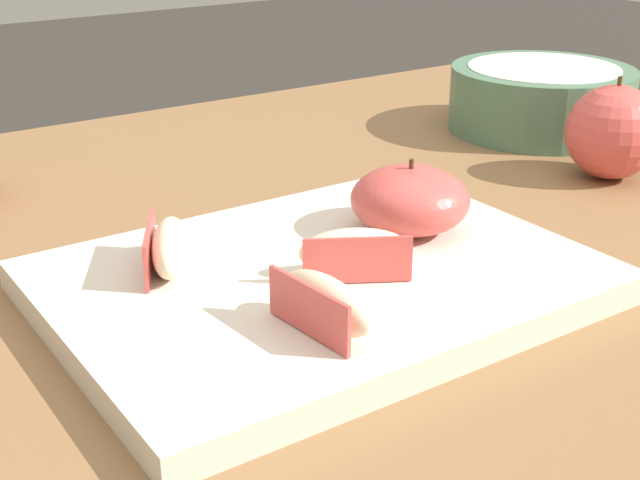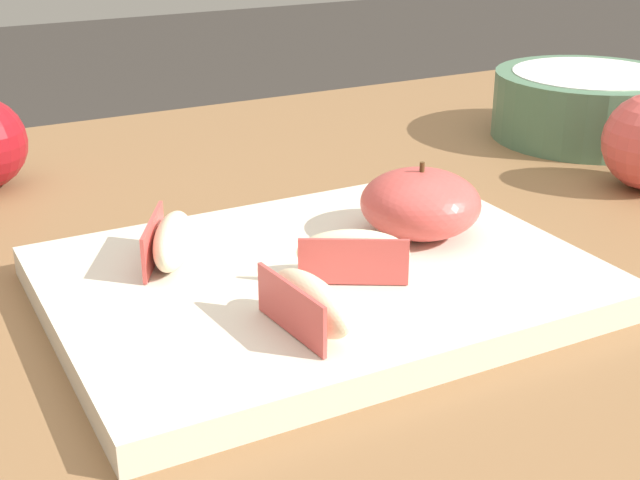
# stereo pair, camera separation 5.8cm
# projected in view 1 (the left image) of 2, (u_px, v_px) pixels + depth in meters

# --- Properties ---
(dining_table) EXTENTS (1.26, 0.98, 0.75)m
(dining_table) POSITION_uv_depth(u_px,v_px,m) (335.00, 382.00, 0.68)
(dining_table) COLOR brown
(dining_table) RESTS_ON ground_plane
(cutting_board) EXTENTS (0.35, 0.26, 0.02)m
(cutting_board) POSITION_uv_depth(u_px,v_px,m) (320.00, 281.00, 0.59)
(cutting_board) COLOR beige
(cutting_board) RESTS_ON dining_table
(apple_half_skin_up) EXTENTS (0.09, 0.09, 0.05)m
(apple_half_skin_up) POSITION_uv_depth(u_px,v_px,m) (410.00, 200.00, 0.64)
(apple_half_skin_up) COLOR #D14C47
(apple_half_skin_up) RESTS_ON cutting_board
(apple_wedge_middle) EXTENTS (0.08, 0.06, 0.03)m
(apple_wedge_middle) POSITION_uv_depth(u_px,v_px,m) (355.00, 252.00, 0.57)
(apple_wedge_middle) COLOR beige
(apple_wedge_middle) RESTS_ON cutting_board
(apple_wedge_left) EXTENTS (0.03, 0.08, 0.03)m
(apple_wedge_left) POSITION_uv_depth(u_px,v_px,m) (325.00, 303.00, 0.51)
(apple_wedge_left) COLOR beige
(apple_wedge_left) RESTS_ON cutting_board
(apple_wedge_front) EXTENTS (0.06, 0.08, 0.03)m
(apple_wedge_front) POSITION_uv_depth(u_px,v_px,m) (168.00, 247.00, 0.58)
(apple_wedge_front) COLOR beige
(apple_wedge_front) RESTS_ON cutting_board
(whole_apple_pink_lady) EXTENTS (0.09, 0.09, 0.10)m
(whole_apple_pink_lady) POSITION_uv_depth(u_px,v_px,m) (613.00, 132.00, 0.81)
(whole_apple_pink_lady) COLOR #D14C47
(whole_apple_pink_lady) RESTS_ON dining_table
(ceramic_fruit_bowl) EXTENTS (0.20, 0.20, 0.07)m
(ceramic_fruit_bowl) POSITION_uv_depth(u_px,v_px,m) (541.00, 97.00, 0.96)
(ceramic_fruit_bowl) COLOR #4C7556
(ceramic_fruit_bowl) RESTS_ON dining_table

